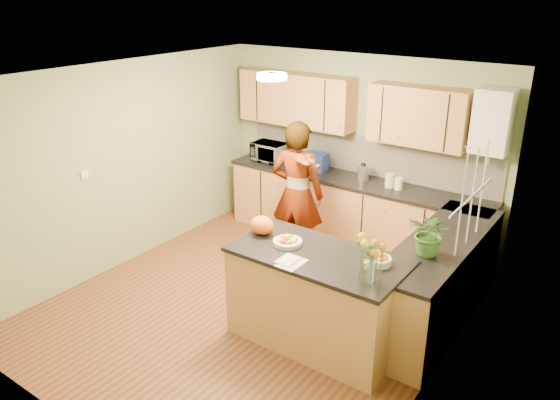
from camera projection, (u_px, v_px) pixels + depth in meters
The scene contains 28 objects.
floor at pixel (257, 305), 6.03m from camera, with size 4.50×4.50×0.00m, color #5A2F19.
ceiling at pixel (253, 76), 5.11m from camera, with size 4.00×4.50×0.02m, color silver.
wall_back at pixel (359, 150), 7.28m from camera, with size 4.00×0.02×2.50m, color gray.
wall_front at pixel (60, 295), 3.87m from camera, with size 4.00×0.02×2.50m, color gray.
wall_left at pixel (126, 165), 6.66m from camera, with size 0.02×4.50×2.50m, color gray.
wall_right at pixel (446, 252), 4.49m from camera, with size 0.02×4.50×2.50m, color gray.
back_counter at pixel (352, 212), 7.28m from camera, with size 3.64×0.62×0.94m.
right_counter at pixel (438, 281), 5.58m from camera, with size 0.62×2.24×0.94m.
splashback at pixel (365, 155), 7.23m from camera, with size 3.60×0.02×0.52m, color beige.
upper_cabinets at pixel (343, 106), 7.02m from camera, with size 3.20×0.34×0.70m.
boiler at pixel (493, 122), 6.00m from camera, with size 0.40×0.30×0.86m.
window_right at pixel (473, 196), 4.84m from camera, with size 0.01×1.30×1.05m.
light_switch at pixel (84, 174), 6.18m from camera, with size 0.02×0.09×0.09m, color white.
ceiling_lamp at pixel (272, 76), 5.36m from camera, with size 0.30×0.30×0.07m.
peninsula_island at pixel (317, 298), 5.27m from camera, with size 1.67×0.85×0.96m.
fruit_dish at pixel (288, 240), 5.27m from camera, with size 0.28×0.28×0.10m.
orange_bowl at pixel (379, 259), 4.90m from camera, with size 0.22×0.22×0.13m.
flower_vase at pixel (369, 245), 4.52m from camera, with size 0.27×0.27×0.50m.
orange_bag at pixel (262, 225), 5.48m from camera, with size 0.25×0.21×0.19m, color orange.
papers at pixel (291, 263), 4.92m from camera, with size 0.20×0.27×0.01m, color silver.
violinist at pixel (297, 194), 6.65m from camera, with size 0.67×0.44×1.84m, color tan.
violin at pixel (301, 158), 6.17m from camera, with size 0.65×0.26×0.13m, color #521605, non-canonical shape.
microwave at pixel (270, 152), 7.79m from camera, with size 0.49×0.33×0.27m, color white.
blue_box at pixel (316, 162), 7.42m from camera, with size 0.30×0.22×0.24m, color navy.
kettle at pixel (363, 172), 7.02m from camera, with size 0.15×0.15×0.28m.
jar_cream at pixel (390, 181), 6.79m from camera, with size 0.11×0.11×0.18m, color beige.
jar_white at pixel (399, 184), 6.73m from camera, with size 0.10×0.10×0.15m, color white.
potted_plant at pixel (431, 234), 5.04m from camera, with size 0.39×0.34×0.43m, color #366D24.
Camera 1 is at (3.22, -4.07, 3.30)m, focal length 35.00 mm.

